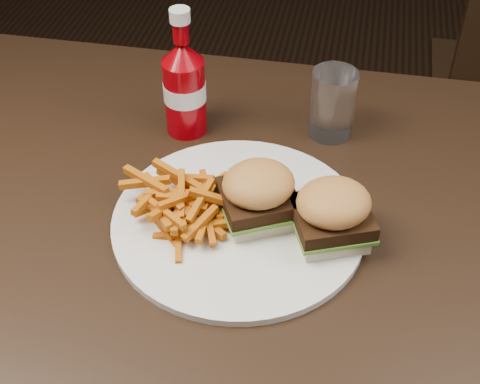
% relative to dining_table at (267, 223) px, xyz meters
% --- Properties ---
extents(dining_table, '(1.20, 0.80, 0.04)m').
position_rel_dining_table_xyz_m(dining_table, '(0.00, 0.00, 0.00)').
color(dining_table, black).
rests_on(dining_table, ground).
extents(plate, '(0.34, 0.34, 0.01)m').
position_rel_dining_table_xyz_m(plate, '(-0.04, -0.03, 0.03)').
color(plate, white).
rests_on(plate, dining_table).
extents(sandwich_half_a, '(0.11, 0.11, 0.02)m').
position_rel_dining_table_xyz_m(sandwich_half_a, '(-0.01, -0.02, 0.04)').
color(sandwich_half_a, '#F3EBC2').
rests_on(sandwich_half_a, plate).
extents(sandwich_half_b, '(0.11, 0.11, 0.02)m').
position_rel_dining_table_xyz_m(sandwich_half_b, '(0.09, -0.04, 0.04)').
color(sandwich_half_b, beige).
rests_on(sandwich_half_b, plate).
extents(fries_pile, '(0.12, 0.12, 0.05)m').
position_rel_dining_table_xyz_m(fries_pile, '(-0.11, -0.03, 0.05)').
color(fries_pile, '#B25E11').
rests_on(fries_pile, plate).
extents(ketchup_bottle, '(0.08, 0.08, 0.13)m').
position_rel_dining_table_xyz_m(ketchup_bottle, '(-0.16, 0.17, 0.08)').
color(ketchup_bottle, '#8B0008').
rests_on(ketchup_bottle, dining_table).
extents(tumbler, '(0.09, 0.09, 0.11)m').
position_rel_dining_table_xyz_m(tumbler, '(0.07, 0.20, 0.08)').
color(tumbler, white).
rests_on(tumbler, dining_table).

